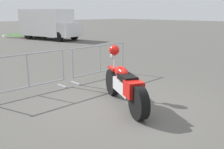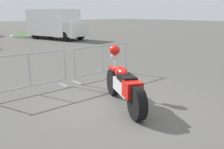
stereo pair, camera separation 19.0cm
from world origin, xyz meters
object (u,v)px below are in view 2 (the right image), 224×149
(crowd_barrier_near, at_px, (30,73))
(delivery_van, at_px, (55,23))
(crowd_barrier_far, at_px, (102,61))
(motorcycle, at_px, (124,84))

(crowd_barrier_near, distance_m, delivery_van, 14.03)
(crowd_barrier_near, xyz_separation_m, crowd_barrier_far, (2.43, 0.00, 0.00))
(crowd_barrier_near, bearing_deg, crowd_barrier_far, 0.00)
(motorcycle, height_order, delivery_van, delivery_van)
(motorcycle, bearing_deg, crowd_barrier_near, 53.70)
(crowd_barrier_near, relative_size, delivery_van, 0.42)
(crowd_barrier_far, relative_size, delivery_van, 0.42)
(motorcycle, distance_m, crowd_barrier_far, 2.56)
(crowd_barrier_near, bearing_deg, delivery_van, 58.24)
(crowd_barrier_near, relative_size, crowd_barrier_far, 1.00)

